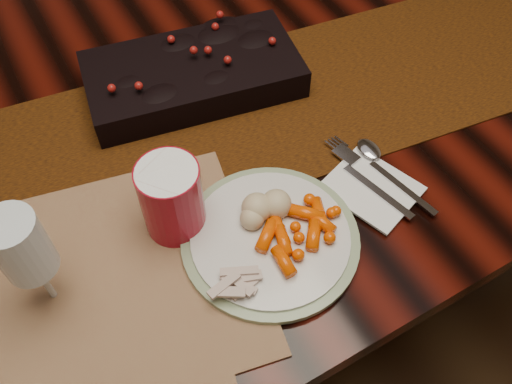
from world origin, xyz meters
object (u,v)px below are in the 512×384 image
turkey_shreds (236,283)px  napkin (371,188)px  centerpiece (193,70)px  baby_carrots (297,235)px  placemat_main (80,289)px  wine_glass (33,264)px  dinner_plate (270,238)px  red_cup (172,199)px  dining_table (214,220)px  mashed_potatoes (260,202)px

turkey_shreds → napkin: 0.27m
centerpiece → baby_carrots: bearing=-92.4°
turkey_shreds → placemat_main: bearing=149.6°
centerpiece → wine_glass: size_ratio=2.03×
placemat_main → dinner_plate: size_ratio=1.88×
red_cup → wine_glass: size_ratio=0.67×
dining_table → turkey_shreds: turkey_shreds is taller
centerpiece → dinner_plate: 0.35m
dining_table → turkey_shreds: 0.55m
dinner_plate → napkin: dinner_plate is taller
dinner_plate → red_cup: size_ratio=2.12×
red_cup → centerpiece: bearing=59.2°
placemat_main → baby_carrots: baby_carrots is taller
dining_table → wine_glass: bearing=-145.1°
placemat_main → red_cup: (0.16, 0.03, 0.06)m
placemat_main → dinner_plate: 0.27m
dinner_plate → napkin: bearing=1.0°
placemat_main → dinner_plate: (0.26, -0.06, 0.01)m
placemat_main → centerpiece: bearing=53.6°
centerpiece → mashed_potatoes: bearing=-97.3°
turkey_shreds → napkin: (0.26, 0.05, -0.02)m
baby_carrots → red_cup: (-0.13, 0.12, 0.04)m
dining_table → wine_glass: (-0.33, -0.23, 0.47)m
placemat_main → mashed_potatoes: mashed_potatoes is taller
baby_carrots → napkin: bearing=9.7°
baby_carrots → wine_glass: (-0.33, 0.09, 0.06)m
dining_table → dinner_plate: 0.49m
centerpiece → red_cup: size_ratio=3.03×
turkey_shreds → dinner_plate: bearing=30.1°
baby_carrots → turkey_shreds: bearing=-168.2°
napkin → wine_glass: wine_glass is taller
placemat_main → red_cup: 0.18m
centerpiece → baby_carrots: (-0.02, -0.37, -0.01)m
dinner_plate → turkey_shreds: size_ratio=3.42×
dining_table → mashed_potatoes: 0.49m
dining_table → centerpiece: bearing=78.1°
placemat_main → wine_glass: 0.09m
placemat_main → napkin: bearing=3.6°
dinner_plate → turkey_shreds: turkey_shreds is taller
baby_carrots → red_cup: red_cup is taller
wine_glass → napkin: bearing=-8.0°
baby_carrots → centerpiece: bearing=87.6°
dinner_plate → mashed_potatoes: (0.01, 0.04, 0.03)m
dining_table → wine_glass: size_ratio=9.96×
centerpiece → placemat_main: (-0.31, -0.28, -0.04)m
dinner_plate → turkey_shreds: 0.09m
turkey_shreds → napkin: bearing=10.6°
dinner_plate → turkey_shreds: (-0.08, -0.05, 0.02)m
turkey_shreds → dining_table: bearing=71.6°
mashed_potatoes → wine_glass: (-0.30, 0.03, 0.05)m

